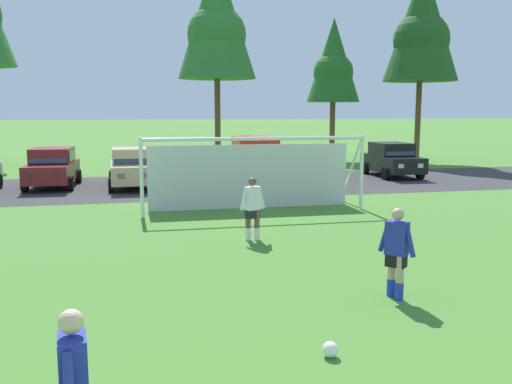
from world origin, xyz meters
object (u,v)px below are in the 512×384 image
parked_car_slot_center_right (194,167)px  player_midfield_center (253,209)px  parked_car_slot_center (132,168)px  player_striker_near (396,253)px  soccer_goal (251,172)px  soccer_ball (330,349)px  parked_car_slot_right (255,160)px  parked_car_slot_far_right (301,163)px  parked_car_slot_center_left (53,167)px  parked_car_slot_end (392,159)px

parked_car_slot_center_right → player_midfield_center: bearing=-88.2°
player_midfield_center → parked_car_slot_center: size_ratio=0.39×
player_striker_near → parked_car_slot_center: 16.41m
soccer_goal → parked_car_slot_center_right: size_ratio=1.72×
soccer_ball → parked_car_slot_right: (2.81, 17.42, 1.00)m
soccer_goal → parked_car_slot_center: bearing=121.8°
parked_car_slot_center → parked_car_slot_far_right: (7.78, 0.30, 0.00)m
parked_car_slot_center_left → parked_car_slot_end: same height
parked_car_slot_center_left → parked_car_slot_right: (8.84, -1.20, 0.24)m
soccer_goal → parked_car_slot_far_right: (3.82, 6.68, -0.42)m
soccer_goal → player_striker_near: soccer_goal is taller
parked_car_slot_center → parked_car_slot_center_left: bearing=166.1°
player_striker_near → parked_car_slot_end: parked_car_slot_end is taller
soccer_goal → player_striker_near: (0.63, -9.38, -0.47)m
soccer_goal → parked_car_slot_right: (1.47, 6.02, -0.18)m
parked_car_slot_center_right → parked_car_slot_end: (10.23, 1.42, 0.00)m
parked_car_slot_right → parked_car_slot_center: bearing=176.3°
parked_car_slot_far_right → parked_car_slot_center_left: bearing=177.2°
soccer_ball → parked_car_slot_center_left: (-6.04, 18.62, 0.77)m
parked_car_slot_center_right → parked_car_slot_end: same height
parked_car_slot_center → parked_car_slot_far_right: 7.79m
parked_car_slot_center_left → parked_car_slot_center_right: (6.12, -0.99, 0.00)m
soccer_goal → parked_car_slot_center: 7.52m
parked_car_slot_center_right → parked_car_slot_center_left: bearing=170.8°
soccer_ball → player_striker_near: size_ratio=0.13×
soccer_goal → parked_car_slot_center_left: bearing=135.6°
soccer_goal → parked_car_slot_far_right: soccer_goal is taller
parked_car_slot_center → parked_car_slot_center_right: (2.70, -0.14, 0.00)m
parked_car_slot_center_left → parked_car_slot_right: size_ratio=0.91×
parked_car_slot_center_left → parked_car_slot_far_right: 11.21m
parked_car_slot_center_right → soccer_ball: bearing=-90.3°
parked_car_slot_center_left → parked_car_slot_right: bearing=-7.7°
player_midfield_center → parked_car_slot_far_right: bearing=66.9°
parked_car_slot_center_right → parked_car_slot_right: bearing=-4.4°
parked_car_slot_far_right → soccer_goal: bearing=-119.8°
player_striker_near → parked_car_slot_end: (8.35, 17.03, 0.05)m
parked_car_slot_right → parked_car_slot_center_right: bearing=175.6°
player_striker_near → player_midfield_center: size_ratio=1.00×
soccer_ball → parked_car_slot_center: 17.98m
parked_car_slot_center_right → parked_car_slot_right: (2.73, -0.21, 0.24)m
soccer_goal → parked_car_slot_right: soccer_goal is taller
parked_car_slot_far_right → player_midfield_center: bearing=-113.1°
soccer_ball → player_midfield_center: size_ratio=0.13×
soccer_ball → soccer_goal: soccer_goal is taller
parked_car_slot_center_right → parked_car_slot_far_right: bearing=5.0°
soccer_goal → soccer_ball: bearing=-96.7°
parked_car_slot_right → player_striker_near: bearing=-93.1°
soccer_goal → parked_car_slot_center: size_ratio=1.75×
parked_car_slot_right → parked_car_slot_far_right: 2.46m
player_striker_near → parked_car_slot_center: (-4.59, 15.76, 0.05)m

